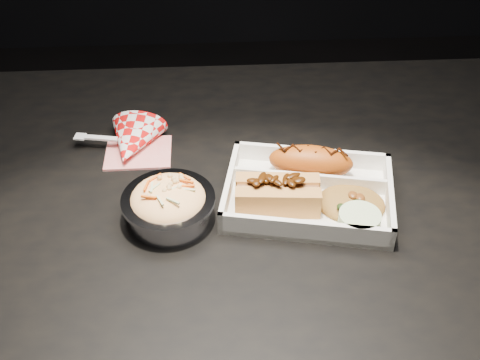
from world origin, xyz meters
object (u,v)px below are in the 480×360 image
dining_table (229,231)px  foil_coleslaw_cup (169,204)px  napkin_fork (132,142)px  food_tray (308,195)px  fried_pastry (311,162)px  hotdog (278,193)px

dining_table → foil_coleslaw_cup: size_ratio=8.80×
dining_table → foil_coleslaw_cup: foil_coleslaw_cup is taller
dining_table → napkin_fork: (-0.16, 0.11, 0.11)m
dining_table → napkin_fork: napkin_fork is taller
foil_coleslaw_cup → dining_table: bearing=35.9°
dining_table → food_tray: food_tray is taller
foil_coleslaw_cup → napkin_fork: (-0.07, 0.18, -0.02)m
fried_pastry → hotdog: bearing=-129.9°
hotdog → napkin_fork: bearing=149.0°
food_tray → napkin_fork: napkin_fork is taller
fried_pastry → foil_coleslaw_cup: bearing=-158.9°
food_tray → hotdog: 0.06m
fried_pastry → napkin_fork: napkin_fork is taller
hotdog → fried_pastry: bearing=54.5°
dining_table → food_tray: 0.16m
hotdog → foil_coleslaw_cup: size_ratio=0.95×
foil_coleslaw_cup → napkin_fork: 0.19m
dining_table → fried_pastry: bearing=9.2°
napkin_fork → food_tray: bearing=-17.3°
dining_table → hotdog: bearing=-34.9°
hotdog → foil_coleslaw_cup: (-0.16, -0.01, -0.00)m
dining_table → napkin_fork: size_ratio=7.30×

